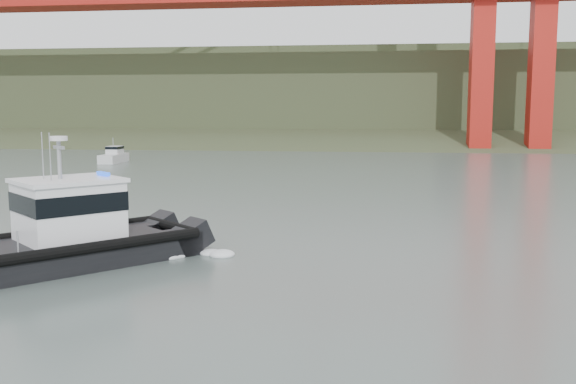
# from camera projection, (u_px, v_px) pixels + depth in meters

# --- Properties ---
(ground) EXTENTS (400.00, 400.00, 0.00)m
(ground) POSITION_uv_depth(u_px,v_px,m) (265.00, 305.00, 19.37)
(ground) COLOR #52625C
(ground) RESTS_ON ground
(headlands) EXTENTS (500.00, 105.36, 27.12)m
(headlands) POSITION_uv_depth(u_px,v_px,m) (359.00, 104.00, 141.87)
(headlands) COLOR #313D23
(headlands) RESTS_ON ground
(patrol_boat) EXTENTS (9.77, 10.27, 5.05)m
(patrol_boat) POSITION_uv_depth(u_px,v_px,m) (62.00, 232.00, 24.09)
(patrol_boat) COLOR black
(patrol_boat) RESTS_ON ground
(motorboat) EXTENTS (1.88, 5.22, 2.84)m
(motorboat) POSITION_uv_depth(u_px,v_px,m) (114.00, 156.00, 71.39)
(motorboat) COLOR silver
(motorboat) RESTS_ON ground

